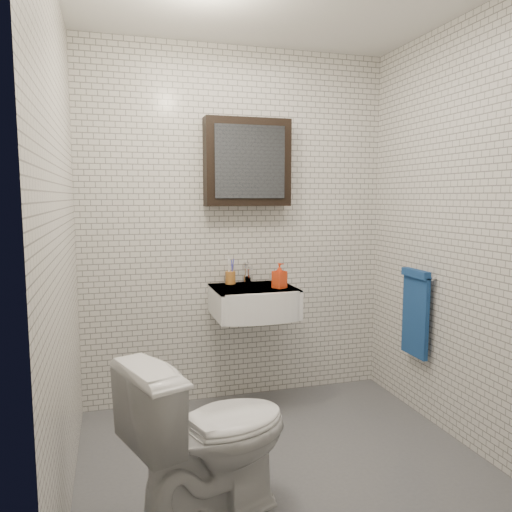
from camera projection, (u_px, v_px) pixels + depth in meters
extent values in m
cube|color=#515359|center=(283.00, 462.00, 2.76)|extent=(2.20, 2.00, 0.01)
cube|color=silver|center=(238.00, 227.00, 3.56)|extent=(2.20, 0.02, 2.50)
cube|color=silver|center=(386.00, 262.00, 1.66)|extent=(2.20, 0.02, 2.50)
cube|color=silver|center=(61.00, 243.00, 2.30)|extent=(0.02, 2.00, 2.50)
cube|color=silver|center=(462.00, 234.00, 2.91)|extent=(0.02, 2.00, 2.50)
cube|color=white|center=(254.00, 301.00, 3.42)|extent=(0.55, 0.45, 0.20)
cylinder|color=silver|center=(253.00, 288.00, 3.43)|extent=(0.31, 0.31, 0.02)
cylinder|color=silver|center=(253.00, 287.00, 3.43)|extent=(0.04, 0.04, 0.01)
cube|color=white|center=(254.00, 288.00, 3.41)|extent=(0.55, 0.45, 0.01)
cylinder|color=silver|center=(247.00, 279.00, 3.56)|extent=(0.06, 0.06, 0.06)
cylinder|color=silver|center=(247.00, 271.00, 3.56)|extent=(0.03, 0.03, 0.08)
cylinder|color=silver|center=(249.00, 268.00, 3.49)|extent=(0.02, 0.12, 0.02)
cube|color=silver|center=(246.00, 262.00, 3.58)|extent=(0.02, 0.09, 0.01)
cube|color=black|center=(247.00, 163.00, 3.46)|extent=(0.60, 0.14, 0.60)
cube|color=#3F444C|center=(250.00, 162.00, 3.38)|extent=(0.49, 0.01, 0.49)
cylinder|color=silver|center=(419.00, 275.00, 3.27)|extent=(0.02, 0.30, 0.02)
cylinder|color=silver|center=(410.00, 273.00, 3.40)|extent=(0.04, 0.02, 0.02)
cylinder|color=silver|center=(434.00, 278.00, 3.16)|extent=(0.04, 0.02, 0.02)
cube|color=navy|center=(415.00, 316.00, 3.30)|extent=(0.03, 0.26, 0.54)
cube|color=navy|center=(416.00, 273.00, 3.26)|extent=(0.05, 0.26, 0.05)
cylinder|color=#B26D2C|center=(230.00, 278.00, 3.53)|extent=(0.09, 0.09, 0.09)
cylinder|color=white|center=(229.00, 270.00, 3.51)|extent=(0.02, 0.03, 0.17)
cylinder|color=#3B3FBF|center=(232.00, 271.00, 3.52)|extent=(0.01, 0.02, 0.15)
cylinder|color=white|center=(229.00, 269.00, 3.53)|extent=(0.02, 0.03, 0.18)
cylinder|color=#3B3FBF|center=(232.00, 270.00, 3.53)|extent=(0.02, 0.04, 0.16)
imported|color=orange|center=(279.00, 276.00, 3.36)|extent=(0.10, 0.10, 0.17)
imported|color=white|center=(211.00, 435.00, 2.26)|extent=(0.87, 0.67, 0.78)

